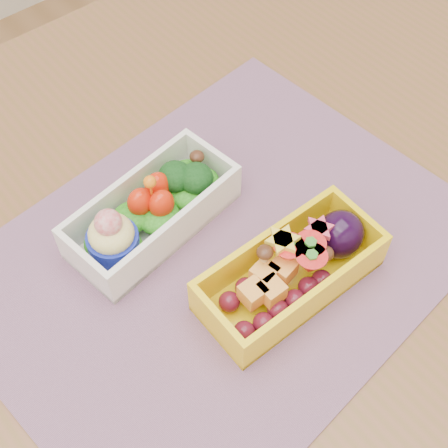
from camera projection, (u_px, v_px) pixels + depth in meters
table at (234, 290)px, 0.67m from camera, size 1.20×0.80×0.75m
placemat at (221, 256)px, 0.58m from camera, size 0.47×0.38×0.00m
bento_white at (152, 212)px, 0.58m from camera, size 0.18×0.10×0.07m
bento_yellow at (294, 270)px, 0.54m from camera, size 0.17×0.08×0.06m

